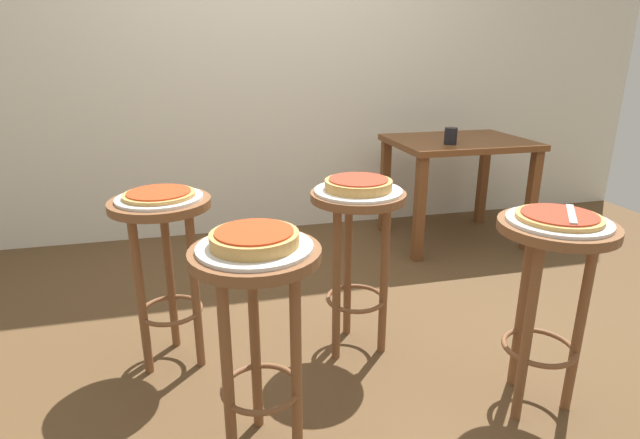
{
  "coord_description": "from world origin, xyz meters",
  "views": [
    {
      "loc": [
        -0.57,
        -2.06,
        1.3
      ],
      "look_at": [
        -0.11,
        -0.21,
        0.66
      ],
      "focal_mm": 28.59,
      "sensor_mm": 36.0,
      "label": 1
    }
  ],
  "objects_px": {
    "cup_near_edge": "(451,136)",
    "serving_plate_rear": "(159,198)",
    "serving_plate_leftside": "(358,191)",
    "serving_plate_foreground": "(558,221)",
    "serving_plate_middle": "(255,247)",
    "pizza_foreground": "(559,217)",
    "stool_leftside": "(357,235)",
    "stool_middle": "(257,306)",
    "dining_table": "(458,157)",
    "stool_rear": "(164,244)",
    "pizza_middle": "(254,238)",
    "stool_foreground": "(550,274)",
    "pizza_leftside": "(358,184)",
    "condiment_shaker": "(450,134)",
    "pizza_server_knife": "(571,214)",
    "pizza_rear": "(159,194)"
  },
  "relations": [
    {
      "from": "serving_plate_middle",
      "to": "cup_near_edge",
      "type": "bearing_deg",
      "value": 46.68
    },
    {
      "from": "stool_leftside",
      "to": "pizza_server_knife",
      "type": "relative_size",
      "value": 3.35
    },
    {
      "from": "stool_foreground",
      "to": "pizza_rear",
      "type": "distance_m",
      "value": 1.5
    },
    {
      "from": "condiment_shaker",
      "to": "stool_leftside",
      "type": "bearing_deg",
      "value": -131.49
    },
    {
      "from": "stool_foreground",
      "to": "cup_near_edge",
      "type": "bearing_deg",
      "value": 75.22
    },
    {
      "from": "serving_plate_middle",
      "to": "serving_plate_rear",
      "type": "height_order",
      "value": "same"
    },
    {
      "from": "pizza_foreground",
      "to": "dining_table",
      "type": "relative_size",
      "value": 0.31
    },
    {
      "from": "serving_plate_leftside",
      "to": "serving_plate_foreground",
      "type": "bearing_deg",
      "value": -44.92
    },
    {
      "from": "pizza_leftside",
      "to": "serving_plate_rear",
      "type": "xyz_separation_m",
      "value": [
        -0.8,
        0.09,
        -0.03
      ]
    },
    {
      "from": "stool_middle",
      "to": "cup_near_edge",
      "type": "relative_size",
      "value": 6.98
    },
    {
      "from": "stool_foreground",
      "to": "pizza_server_knife",
      "type": "height_order",
      "value": "pizza_server_knife"
    },
    {
      "from": "pizza_foreground",
      "to": "cup_near_edge",
      "type": "xyz_separation_m",
      "value": [
        0.41,
        1.55,
        0.02
      ]
    },
    {
      "from": "pizza_foreground",
      "to": "serving_plate_leftside",
      "type": "distance_m",
      "value": 0.77
    },
    {
      "from": "pizza_middle",
      "to": "stool_middle",
      "type": "bearing_deg",
      "value": 0.0
    },
    {
      "from": "serving_plate_middle",
      "to": "condiment_shaker",
      "type": "xyz_separation_m",
      "value": [
        1.52,
        1.69,
        0.02
      ]
    },
    {
      "from": "serving_plate_middle",
      "to": "serving_plate_foreground",
      "type": "bearing_deg",
      "value": -0.74
    },
    {
      "from": "serving_plate_leftside",
      "to": "serving_plate_rear",
      "type": "relative_size",
      "value": 1.08
    },
    {
      "from": "serving_plate_middle",
      "to": "serving_plate_leftside",
      "type": "height_order",
      "value": "same"
    },
    {
      "from": "pizza_rear",
      "to": "condiment_shaker",
      "type": "height_order",
      "value": "condiment_shaker"
    },
    {
      "from": "cup_near_edge",
      "to": "serving_plate_rear",
      "type": "bearing_deg",
      "value": -152.28
    },
    {
      "from": "stool_rear",
      "to": "condiment_shaker",
      "type": "relative_size",
      "value": 9.39
    },
    {
      "from": "pizza_rear",
      "to": "dining_table",
      "type": "relative_size",
      "value": 0.31
    },
    {
      "from": "serving_plate_foreground",
      "to": "pizza_leftside",
      "type": "bearing_deg",
      "value": 135.08
    },
    {
      "from": "serving_plate_foreground",
      "to": "pizza_middle",
      "type": "relative_size",
      "value": 1.3
    },
    {
      "from": "stool_middle",
      "to": "condiment_shaker",
      "type": "distance_m",
      "value": 2.29
    },
    {
      "from": "stool_leftside",
      "to": "serving_plate_foreground",
      "type": "bearing_deg",
      "value": -44.92
    },
    {
      "from": "pizza_foreground",
      "to": "stool_leftside",
      "type": "xyz_separation_m",
      "value": [
        -0.54,
        0.54,
        -0.21
      ]
    },
    {
      "from": "pizza_rear",
      "to": "dining_table",
      "type": "xyz_separation_m",
      "value": [
        1.9,
        1.07,
        -0.16
      ]
    },
    {
      "from": "pizza_leftside",
      "to": "cup_near_edge",
      "type": "height_order",
      "value": "cup_near_edge"
    },
    {
      "from": "stool_rear",
      "to": "cup_near_edge",
      "type": "bearing_deg",
      "value": 27.72
    },
    {
      "from": "serving_plate_foreground",
      "to": "stool_middle",
      "type": "height_order",
      "value": "serving_plate_foreground"
    },
    {
      "from": "stool_leftside",
      "to": "serving_plate_leftside",
      "type": "xyz_separation_m",
      "value": [
        -0.0,
        0.0,
        0.2
      ]
    },
    {
      "from": "pizza_middle",
      "to": "pizza_server_knife",
      "type": "bearing_deg",
      "value": -1.79
    },
    {
      "from": "pizza_foreground",
      "to": "pizza_rear",
      "type": "bearing_deg",
      "value": 154.78
    },
    {
      "from": "pizza_foreground",
      "to": "pizza_server_knife",
      "type": "bearing_deg",
      "value": -33.69
    },
    {
      "from": "pizza_foreground",
      "to": "pizza_server_knife",
      "type": "height_order",
      "value": "pizza_server_knife"
    },
    {
      "from": "pizza_middle",
      "to": "stool_foreground",
      "type": "bearing_deg",
      "value": -0.74
    },
    {
      "from": "serving_plate_middle",
      "to": "stool_rear",
      "type": "xyz_separation_m",
      "value": [
        -0.3,
        0.62,
        -0.2
      ]
    },
    {
      "from": "dining_table",
      "to": "pizza_server_knife",
      "type": "bearing_deg",
      "value": -107.04
    },
    {
      "from": "serving_plate_middle",
      "to": "stool_leftside",
      "type": "xyz_separation_m",
      "value": [
        0.5,
        0.53,
        -0.2
      ]
    },
    {
      "from": "serving_plate_foreground",
      "to": "condiment_shaker",
      "type": "height_order",
      "value": "condiment_shaker"
    },
    {
      "from": "stool_leftside",
      "to": "cup_near_edge",
      "type": "bearing_deg",
      "value": 46.67
    },
    {
      "from": "serving_plate_foreground",
      "to": "serving_plate_middle",
      "type": "relative_size",
      "value": 0.99
    },
    {
      "from": "stool_foreground",
      "to": "stool_rear",
      "type": "height_order",
      "value": "same"
    },
    {
      "from": "stool_foreground",
      "to": "pizza_leftside",
      "type": "relative_size",
      "value": 2.63
    },
    {
      "from": "pizza_foreground",
      "to": "pizza_middle",
      "type": "relative_size",
      "value": 1.07
    },
    {
      "from": "serving_plate_rear",
      "to": "pizza_server_knife",
      "type": "relative_size",
      "value": 1.54
    },
    {
      "from": "serving_plate_rear",
      "to": "cup_near_edge",
      "type": "relative_size",
      "value": 3.2
    },
    {
      "from": "pizza_foreground",
      "to": "stool_leftside",
      "type": "relative_size",
      "value": 0.39
    },
    {
      "from": "stool_foreground",
      "to": "pizza_middle",
      "type": "distance_m",
      "value": 1.06
    }
  ]
}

